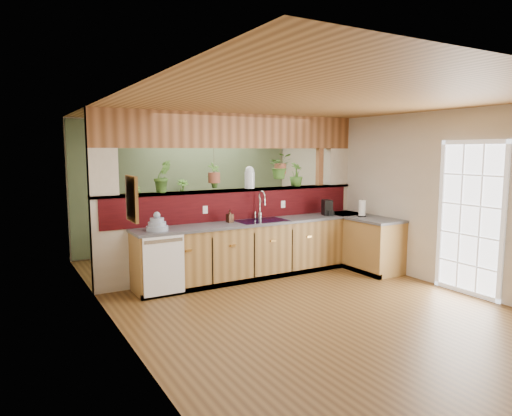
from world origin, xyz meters
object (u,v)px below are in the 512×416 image
faucet (261,204)px  coffee_maker (327,208)px  paper_towel (362,209)px  soap_dispenser (230,216)px  glass_jar (250,177)px  shelving_console (162,229)px  dish_stack (157,225)px

faucet → coffee_maker: faucet is taller
faucet → paper_towel: faucet is taller
faucet → soap_dispenser: bearing=-173.6°
glass_jar → shelving_console: glass_jar is taller
faucet → paper_towel: 1.75m
soap_dispenser → glass_jar: size_ratio=0.54×
glass_jar → shelving_console: (-0.90, 1.90, -1.07)m
dish_stack → soap_dispenser: bearing=7.3°
soap_dispenser → paper_towel: bearing=-14.1°
dish_stack → glass_jar: bearing=14.4°
faucet → glass_jar: 0.49m
coffee_maker → shelving_console: size_ratio=0.18×
coffee_maker → paper_towel: (0.40, -0.43, 0.01)m
faucet → glass_jar: size_ratio=1.27×
soap_dispenser → dish_stack: bearing=-172.7°
dish_stack → coffee_maker: size_ratio=1.16×
soap_dispenser → coffee_maker: (1.83, -0.13, 0.02)m
shelving_console → paper_towel: bearing=-57.3°
soap_dispenser → glass_jar: 0.82m
dish_stack → shelving_console: dish_stack is taller
paper_towel → glass_jar: size_ratio=0.80×
dish_stack → coffee_maker: bearing=0.5°
paper_towel → shelving_console: size_ratio=0.20×
soap_dispenser → coffee_maker: size_ratio=0.75×
dish_stack → shelving_console: size_ratio=0.21×
soap_dispenser → coffee_maker: bearing=-4.1°
glass_jar → shelving_console: bearing=115.3°
dish_stack → soap_dispenser: (1.22, 0.16, 0.02)m
paper_towel → shelving_console: paper_towel is taller
paper_towel → shelving_console: (-2.61, 2.75, -0.53)m
dish_stack → paper_towel: 3.47m
coffee_maker → glass_jar: 1.48m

